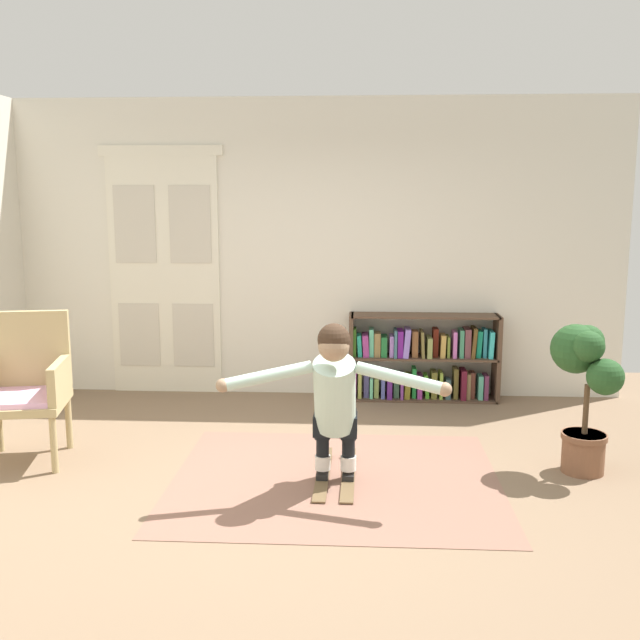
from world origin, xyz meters
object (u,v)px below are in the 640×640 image
object	(u,v)px
wicker_chair	(25,383)
potted_plant	(584,375)
skis_pair	(336,475)
bookshelf	(422,361)
person_skier	(335,392)

from	to	relation	value
wicker_chair	potted_plant	distance (m)	4.09
potted_plant	skis_pair	distance (m)	1.90
bookshelf	skis_pair	world-z (taller)	bookshelf
skis_pair	potted_plant	bearing A→B (deg)	8.23
wicker_chair	skis_pair	xyz separation A→B (m)	(2.34, -0.27, -0.56)
skis_pair	person_skier	xyz separation A→B (m)	(-0.00, -0.20, 0.66)
wicker_chair	potted_plant	world-z (taller)	wicker_chair
wicker_chair	person_skier	size ratio (longest dim) A/B	0.74
bookshelf	skis_pair	xyz separation A→B (m)	(-0.77, -2.05, -0.36)
skis_pair	bookshelf	bearing A→B (deg)	69.57
bookshelf	wicker_chair	world-z (taller)	wicker_chair
skis_pair	wicker_chair	bearing A→B (deg)	173.50
potted_plant	person_skier	xyz separation A→B (m)	(-1.76, -0.45, -0.03)
skis_pair	person_skier	size ratio (longest dim) A/B	0.59
bookshelf	wicker_chair	xyz separation A→B (m)	(-3.10, -1.79, 0.20)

